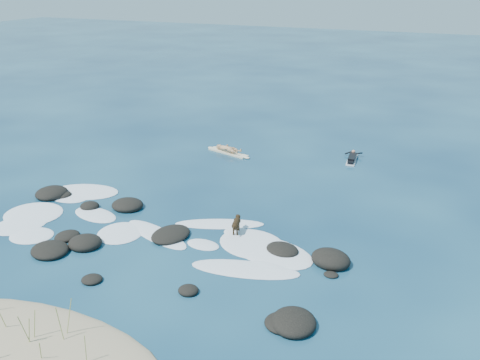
% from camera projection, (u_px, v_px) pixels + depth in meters
% --- Properties ---
extents(ground, '(160.00, 160.00, 0.00)m').
position_uv_depth(ground, '(173.00, 230.00, 21.42)').
color(ground, '#0A2642').
rests_on(ground, ground).
extents(sand_dune, '(9.00, 4.40, 0.60)m').
position_uv_depth(sand_dune, '(20.00, 356.00, 14.42)').
color(sand_dune, '#9E8966').
rests_on(sand_dune, ground).
extents(dune_grass, '(4.33, 2.13, 1.20)m').
position_uv_depth(dune_grass, '(19.00, 330.00, 14.46)').
color(dune_grass, '#96A14E').
rests_on(dune_grass, ground).
extents(reef_rocks, '(14.99, 6.71, 0.64)m').
position_uv_depth(reef_rocks, '(158.00, 240.00, 20.37)').
color(reef_rocks, black).
rests_on(reef_rocks, ground).
extents(breaking_foam, '(13.83, 6.77, 0.12)m').
position_uv_depth(breaking_foam, '(143.00, 228.00, 21.59)').
color(breaking_foam, white).
rests_on(breaking_foam, ground).
extents(standing_surfer_rig, '(3.07, 1.27, 1.78)m').
position_uv_depth(standing_surfer_rig, '(228.00, 142.00, 30.14)').
color(standing_surfer_rig, beige).
rests_on(standing_surfer_rig, ground).
extents(paddling_surfer_rig, '(0.99, 2.23, 0.38)m').
position_uv_depth(paddling_surfer_rig, '(352.00, 158.00, 29.22)').
color(paddling_surfer_rig, white).
rests_on(paddling_surfer_rig, ground).
extents(dog, '(0.44, 1.07, 0.69)m').
position_uv_depth(dog, '(236.00, 223.00, 20.98)').
color(dog, black).
rests_on(dog, ground).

